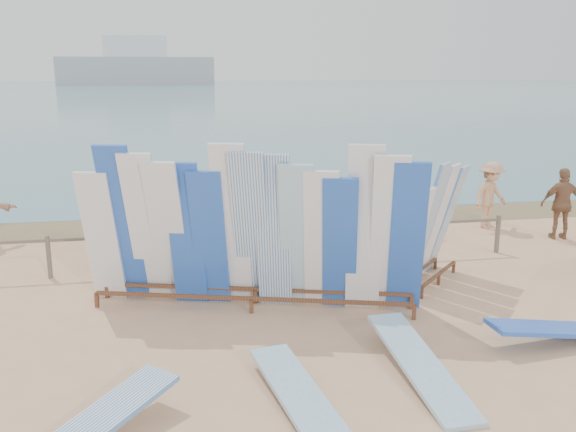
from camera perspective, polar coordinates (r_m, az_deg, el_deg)
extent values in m
plane|color=#DCA97E|center=(10.61, -2.45, -9.77)|extent=(160.00, 160.00, 0.00)
cube|color=teal|center=(137.73, -10.02, 11.52)|extent=(320.00, 240.00, 0.02)
cube|color=olive|center=(17.42, -5.74, -0.50)|extent=(40.00, 2.60, 0.01)
cube|color=#999EA3|center=(189.96, -13.96, 13.03)|extent=(45.00, 8.00, 8.00)
cube|color=silver|center=(190.09, -14.08, 15.14)|extent=(18.00, 6.00, 6.00)
cube|color=#6B5F51|center=(13.17, -4.30, -1.46)|extent=(12.00, 0.06, 0.06)
cube|color=#6B5F51|center=(13.47, -21.47, -3.59)|extent=(0.08, 0.08, 0.90)
cube|color=#6B5F51|center=(13.22, -12.93, -3.29)|extent=(0.08, 0.08, 0.90)
cube|color=#6B5F51|center=(13.27, -4.27, -2.92)|extent=(0.08, 0.08, 0.90)
cube|color=#6B5F51|center=(13.61, 4.14, -2.49)|extent=(0.08, 0.08, 0.90)
cube|color=#6B5F51|center=(14.23, 11.96, -2.04)|extent=(0.08, 0.08, 0.90)
cube|color=#6B5F51|center=(15.09, 19.02, -1.61)|extent=(0.08, 0.08, 0.90)
cube|color=brown|center=(10.83, -3.46, -7.72)|extent=(5.46, 1.64, 0.07)
cube|color=brown|center=(11.28, -3.07, -6.85)|extent=(5.46, 1.64, 0.07)
cube|color=white|center=(11.50, -17.06, -1.93)|extent=(0.76, 0.81, 2.50)
cube|color=blue|center=(11.29, -15.20, -0.83)|extent=(0.81, 0.98, 2.98)
cube|color=white|center=(11.16, -13.19, -1.20)|extent=(0.82, 1.03, 2.85)
cube|color=white|center=(11.05, -11.13, -1.61)|extent=(0.84, 1.09, 2.71)
cube|color=blue|center=(10.97, -9.51, -1.75)|extent=(0.75, 0.76, 2.68)
cube|color=blue|center=(10.89, -7.38, -2.15)|extent=(0.77, 0.83, 2.55)
cube|color=white|center=(10.74, -5.26, -0.98)|extent=(0.82, 1.01, 3.03)
cube|color=white|center=(10.70, -3.55, -1.37)|extent=(0.84, 1.07, 2.90)
cube|color=white|center=(10.65, -1.34, -1.56)|extent=(0.76, 0.80, 2.85)
cube|color=#86BCD7|center=(10.63, 0.88, -2.01)|extent=(0.80, 0.94, 2.70)
cube|color=white|center=(10.62, 3.12, -2.34)|extent=(0.79, 0.90, 2.59)
cube|color=blue|center=(10.62, 4.86, -2.68)|extent=(0.78, 0.89, 2.48)
cube|color=white|center=(10.55, 7.14, -1.31)|extent=(0.75, 0.77, 3.02)
cube|color=white|center=(10.59, 9.38, -1.77)|extent=(0.81, 0.96, 2.87)
cube|color=blue|center=(10.63, 11.11, -2.08)|extent=(0.79, 0.92, 2.76)
cube|color=brown|center=(12.58, 13.94, -5.27)|extent=(1.31, 1.36, 0.05)
cube|color=brown|center=(12.71, 12.23, -4.98)|extent=(1.31, 1.36, 0.05)
cube|color=white|center=(11.63, 11.81, -2.45)|extent=(0.74, 0.74, 2.10)
cube|color=white|center=(12.10, 12.86, -0.88)|extent=(0.84, 0.84, 2.51)
cube|color=white|center=(12.63, 13.77, -0.57)|extent=(0.86, 0.85, 2.41)
cube|color=white|center=(13.17, 14.60, -0.28)|extent=(0.87, 0.86, 2.31)
cube|color=brown|center=(11.82, 8.64, -3.70)|extent=(0.93, 0.68, 0.05)
cube|color=white|center=(11.75, 8.68, -2.45)|extent=(0.48, 0.05, 0.43)
cube|color=blue|center=(10.78, 24.67, -10.67)|extent=(2.71, 0.66, 0.42)
cube|color=#86BCD7|center=(9.01, 12.16, -14.52)|extent=(0.68, 2.71, 0.41)
cube|color=#86BCD7|center=(8.11, 1.40, -17.61)|extent=(1.04, 2.76, 0.26)
cube|color=#B02B12|center=(14.20, -6.96, -2.41)|extent=(0.61, 0.56, 0.05)
cube|color=#B02B12|center=(14.36, -6.94, -1.07)|extent=(0.57, 0.23, 0.55)
cube|color=#B02B12|center=(14.15, -3.59, -2.44)|extent=(0.69, 0.66, 0.05)
cube|color=#B02B12|center=(14.27, -4.07, -1.16)|extent=(0.56, 0.35, 0.54)
cube|color=#B02B12|center=(14.19, 2.59, -1.25)|extent=(0.70, 0.90, 0.58)
cube|color=#B02B12|center=(14.41, 2.72, 0.49)|extent=(0.51, 0.31, 0.37)
imported|color=beige|center=(16.20, 2.61, 1.34)|extent=(1.53, 0.98, 1.57)
imported|color=tan|center=(15.93, -5.32, 1.53)|extent=(1.26, 0.82, 1.81)
imported|color=beige|center=(15.23, -13.34, 0.47)|extent=(0.92, 0.75, 1.71)
imported|color=#8C6042|center=(15.69, -5.31, 1.06)|extent=(1.05, 0.86, 1.66)
imported|color=tan|center=(15.47, -0.05, 0.79)|extent=(0.79, 0.42, 1.58)
imported|color=#8C6042|center=(16.83, 24.30, 1.04)|extent=(1.15, 0.70, 1.82)
imported|color=#8C6042|center=(15.05, -15.15, 0.41)|extent=(0.75, 0.59, 1.81)
imported|color=tan|center=(16.41, 8.80, 1.39)|extent=(0.70, 1.10, 1.59)
imported|color=beige|center=(15.17, 7.97, 0.97)|extent=(0.72, 1.00, 1.87)
imported|color=#8C6042|center=(16.18, 11.58, 1.01)|extent=(0.52, 0.64, 1.54)
imported|color=tan|center=(17.29, 18.41, 1.85)|extent=(1.27, 0.93, 1.82)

